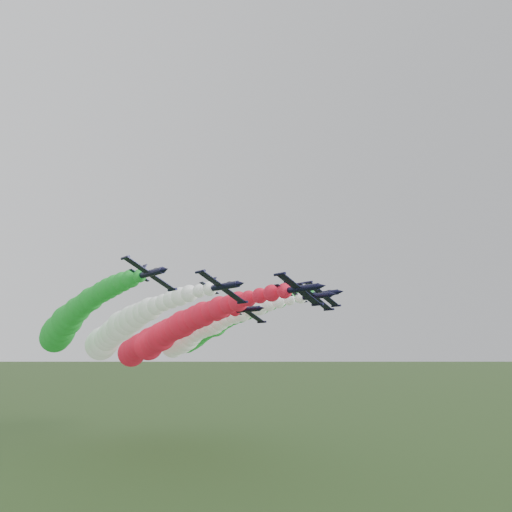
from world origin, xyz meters
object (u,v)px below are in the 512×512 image
object	(u,v)px
jet_inner_left	(118,331)
jet_inner_right	(196,333)
jet_lead	(174,331)
jet_trail	(149,342)
jet_outer_left	(68,323)
jet_outer_right	(209,329)

from	to	relation	value
jet_inner_left	jet_inner_right	xyz separation A→B (m)	(23.17, 1.31, 0.02)
jet_lead	jet_trail	size ratio (longest dim) A/B	0.99
jet_outer_left	jet_outer_right	size ratio (longest dim) A/B	1.00
jet_inner_right	jet_outer_left	bearing A→B (deg)	172.32
jet_inner_left	jet_trail	size ratio (longest dim) A/B	1.00
jet_lead	jet_inner_left	bearing A→B (deg)	137.32
jet_outer_right	jet_trail	size ratio (longest dim) A/B	0.99
jet_inner_left	jet_outer_left	xyz separation A→B (m)	(-10.47, 5.85, 1.87)
jet_inner_left	jet_trail	distance (m)	20.94
jet_outer_right	jet_trail	xyz separation A→B (m)	(-15.51, 7.16, -3.82)
jet_lead	jet_trail	bearing A→B (deg)	77.36
jet_inner_left	jet_outer_right	xyz separation A→B (m)	(30.92, 6.82, 1.39)
jet_outer_left	jet_trail	bearing A→B (deg)	17.44
jet_lead	jet_inner_right	xyz separation A→B (m)	(13.00, 10.69, 0.09)
jet_inner_right	jet_trail	bearing A→B (deg)	121.52
jet_inner_left	jet_inner_right	size ratio (longest dim) A/B	1.01
jet_lead	jet_outer_right	world-z (taller)	jet_outer_right
jet_lead	jet_outer_left	bearing A→B (deg)	143.57
jet_inner_left	jet_outer_left	distance (m)	12.13
jet_trail	jet_outer_left	bearing A→B (deg)	-162.56
jet_lead	jet_outer_left	size ratio (longest dim) A/B	1.00
jet_inner_right	jet_trail	distance (m)	15.05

